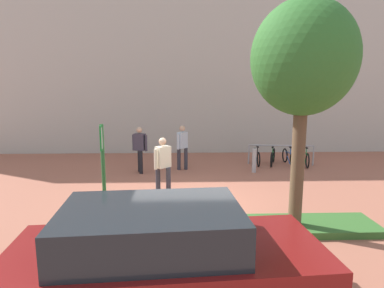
% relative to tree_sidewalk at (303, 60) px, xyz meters
% --- Properties ---
extents(ground_plane, '(60.00, 60.00, 0.00)m').
position_rel_tree_sidewalk_xyz_m(ground_plane, '(-2.38, 1.67, -3.67)').
color(ground_plane, '#9E5B47').
extents(building_facade, '(28.00, 1.20, 10.00)m').
position_rel_tree_sidewalk_xyz_m(building_facade, '(-2.38, 9.57, 1.33)').
color(building_facade, '#B2ADA3').
rests_on(building_facade, ground).
extents(planter_strip, '(7.00, 1.10, 0.16)m').
position_rel_tree_sidewalk_xyz_m(planter_strip, '(-1.65, 0.09, -3.59)').
color(planter_strip, '#336028').
rests_on(planter_strip, ground).
extents(tree_sidewalk, '(2.13, 2.13, 4.89)m').
position_rel_tree_sidewalk_xyz_m(tree_sidewalk, '(0.00, 0.00, 0.00)').
color(tree_sidewalk, brown).
rests_on(tree_sidewalk, ground).
extents(parking_sign_post, '(0.08, 0.36, 2.38)m').
position_rel_tree_sidewalk_xyz_m(parking_sign_post, '(-4.13, 0.09, -2.11)').
color(parking_sign_post, '#2D7238').
rests_on(parking_sign_post, ground).
extents(bike_at_sign, '(1.68, 0.42, 0.86)m').
position_rel_tree_sidewalk_xyz_m(bike_at_sign, '(-4.16, 0.27, -3.32)').
color(bike_at_sign, black).
rests_on(bike_at_sign, ground).
extents(bike_rack_cluster, '(2.64, 1.85, 0.83)m').
position_rel_tree_sidewalk_xyz_m(bike_rack_cluster, '(1.61, 6.29, -3.32)').
color(bike_rack_cluster, '#99999E').
rests_on(bike_rack_cluster, ground).
extents(bollard_steel, '(0.16, 0.16, 0.90)m').
position_rel_tree_sidewalk_xyz_m(bollard_steel, '(0.25, 5.12, -3.22)').
color(bollard_steel, '#ADADB2').
rests_on(bollard_steel, ground).
extents(person_shirt_white, '(0.43, 0.51, 1.72)m').
position_rel_tree_sidewalk_xyz_m(person_shirt_white, '(-2.44, 5.62, -2.69)').
color(person_shirt_white, '#2D2D38').
rests_on(person_shirt_white, ground).
extents(person_suited_dark, '(0.58, 0.43, 1.72)m').
position_rel_tree_sidewalk_xyz_m(person_suited_dark, '(-4.01, 5.22, -2.69)').
color(person_suited_dark, black).
rests_on(person_suited_dark, ground).
extents(person_casual_tan, '(0.48, 0.44, 1.72)m').
position_rel_tree_sidewalk_xyz_m(person_casual_tan, '(-3.01, 2.53, -2.69)').
color(person_casual_tan, '#2D2D38').
rests_on(person_casual_tan, ground).
extents(car_maroon_wagon, '(4.42, 2.27, 1.54)m').
position_rel_tree_sidewalk_xyz_m(car_maroon_wagon, '(-2.73, -2.51, -2.91)').
color(car_maroon_wagon, maroon).
rests_on(car_maroon_wagon, ground).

